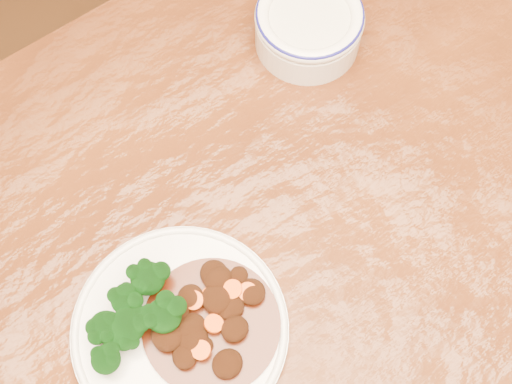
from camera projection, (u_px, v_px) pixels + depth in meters
ground at (277, 380)px, 1.48m from camera, size 4.00×4.00×0.00m
dining_table at (292, 298)px, 0.87m from camera, size 1.56×1.00×0.75m
dinner_plate at (180, 329)px, 0.76m from camera, size 0.23×0.23×0.01m
broccoli_florets at (132, 317)px, 0.74m from camera, size 0.12×0.08×0.04m
mince_stew at (209, 318)px, 0.76m from camera, size 0.15×0.15×0.02m
dip_bowl at (309, 25)px, 0.89m from camera, size 0.14×0.14×0.06m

